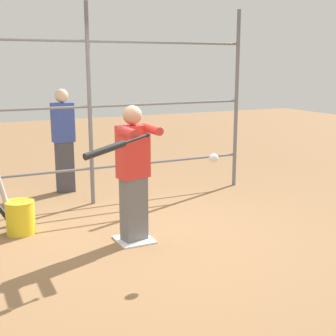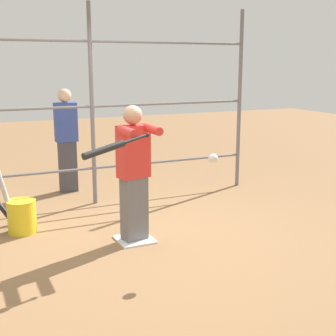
{
  "view_description": "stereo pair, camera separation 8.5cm",
  "coord_description": "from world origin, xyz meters",
  "px_view_note": "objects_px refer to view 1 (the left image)",
  "views": [
    {
      "loc": [
        1.82,
        4.67,
        1.97
      ],
      "look_at": [
        -0.27,
        0.32,
        0.88
      ],
      "focal_mm": 50.0,
      "sensor_mm": 36.0,
      "label": 1
    },
    {
      "loc": [
        1.74,
        4.71,
        1.97
      ],
      "look_at": [
        -0.27,
        0.32,
        0.88
      ],
      "focal_mm": 50.0,
      "sensor_mm": 36.0,
      "label": 2
    }
  ],
  "objects_px": {
    "baseball_bat_swinging": "(111,148)",
    "bat_bucket": "(18,215)",
    "batter": "(134,170)",
    "softball_in_flight": "(214,158)",
    "bystander_behind_fence": "(64,139)"
  },
  "relations": [
    {
      "from": "batter",
      "to": "softball_in_flight",
      "type": "distance_m",
      "value": 0.98
    },
    {
      "from": "batter",
      "to": "bat_bucket",
      "type": "xyz_separation_m",
      "value": [
        1.14,
        -0.82,
        -0.61
      ]
    },
    {
      "from": "batter",
      "to": "bat_bucket",
      "type": "relative_size",
      "value": 1.93
    },
    {
      "from": "batter",
      "to": "baseball_bat_swinging",
      "type": "distance_m",
      "value": 0.8
    },
    {
      "from": "batter",
      "to": "softball_in_flight",
      "type": "relative_size",
      "value": 15.94
    },
    {
      "from": "batter",
      "to": "bystander_behind_fence",
      "type": "relative_size",
      "value": 0.96
    },
    {
      "from": "batter",
      "to": "bystander_behind_fence",
      "type": "distance_m",
      "value": 2.42
    },
    {
      "from": "baseball_bat_swinging",
      "to": "softball_in_flight",
      "type": "height_order",
      "value": "baseball_bat_swinging"
    },
    {
      "from": "baseball_bat_swinging",
      "to": "batter",
      "type": "bearing_deg",
      "value": -128.33
    },
    {
      "from": "batter",
      "to": "softball_in_flight",
      "type": "xyz_separation_m",
      "value": [
        -0.54,
        0.78,
        0.22
      ]
    },
    {
      "from": "softball_in_flight",
      "to": "bat_bucket",
      "type": "height_order",
      "value": "softball_in_flight"
    },
    {
      "from": "batter",
      "to": "bystander_behind_fence",
      "type": "xyz_separation_m",
      "value": [
        0.2,
        -2.41,
        0.0
      ]
    },
    {
      "from": "softball_in_flight",
      "to": "bat_bucket",
      "type": "bearing_deg",
      "value": -43.61
    },
    {
      "from": "baseball_bat_swinging",
      "to": "bystander_behind_fence",
      "type": "xyz_separation_m",
      "value": [
        -0.24,
        -2.97,
        -0.37
      ]
    },
    {
      "from": "baseball_bat_swinging",
      "to": "bat_bucket",
      "type": "bearing_deg",
      "value": -63.12
    }
  ]
}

